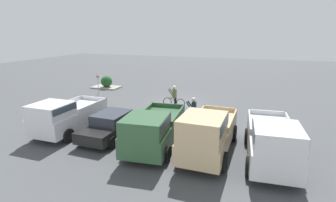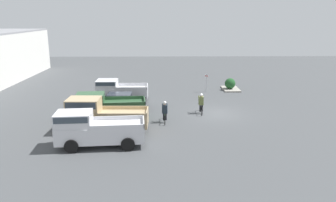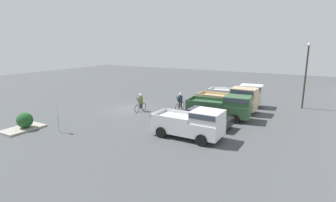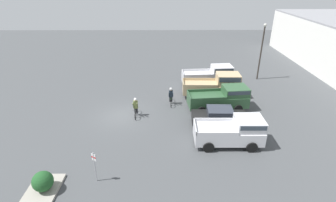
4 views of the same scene
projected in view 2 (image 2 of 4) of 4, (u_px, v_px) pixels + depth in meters
name	position (u px, v px, depth m)	size (l,w,h in m)	color
ground_plane	(215.00, 113.00, 27.50)	(80.00, 80.00, 0.00)	#424447
pickup_truck_0	(93.00, 128.00, 20.32)	(2.46, 5.53, 2.25)	silver
pickup_truck_1	(100.00, 114.00, 23.06)	(2.28, 5.64, 2.37)	tan
pickup_truck_2	(106.00, 106.00, 25.75)	(2.65, 5.50, 2.08)	#2D5133
sedan_0	(120.00, 101.00, 28.61)	(2.09, 4.58, 1.40)	black
pickup_truck_3	(118.00, 90.00, 31.22)	(2.29, 4.83, 2.07)	silver
cyclist_0	(201.00, 104.00, 27.33)	(1.83, 0.46, 1.73)	black
cyclist_1	(165.00, 112.00, 25.01)	(1.85, 0.46, 1.70)	black
fire_lane_sign	(206.00, 80.00, 35.04)	(0.17, 0.27, 2.05)	#9E9EA3
curb_island	(231.00, 89.00, 36.35)	(2.88, 1.75, 0.15)	gray
shrub	(230.00, 83.00, 36.03)	(1.16, 1.16, 1.16)	#1E4C23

